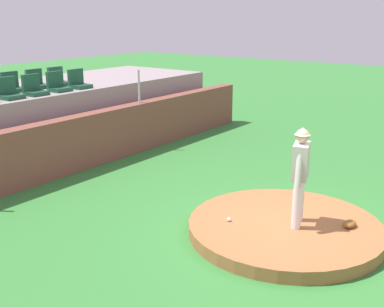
{
  "coord_description": "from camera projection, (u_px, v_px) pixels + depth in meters",
  "views": [
    {
      "loc": [
        -7.12,
        -3.25,
        3.69
      ],
      "look_at": [
        0.0,
        2.01,
        1.12
      ],
      "focal_mm": 44.97,
      "sensor_mm": 36.0,
      "label": 1
    }
  ],
  "objects": [
    {
      "name": "ground_plane",
      "position": [
        284.0,
        234.0,
        8.38
      ],
      "size": [
        60.0,
        60.0,
        0.0
      ],
      "primitive_type": "plane",
      "color": "#347C34"
    },
    {
      "name": "pitchers_mound",
      "position": [
        285.0,
        228.0,
        8.35
      ],
      "size": [
        3.35,
        3.35,
        0.22
      ],
      "primitive_type": "cylinder",
      "color": "#9E6439",
      "rests_on": "ground_plane"
    },
    {
      "name": "stadium_chair_7",
      "position": [
        12.0,
        85.0,
        12.2
      ],
      "size": [
        0.48,
        0.44,
        0.5
      ],
      "rotation": [
        0.0,
        0.0,
        3.14
      ],
      "color": "#1D4F37",
      "rests_on": "bleacher_platform"
    },
    {
      "name": "stadium_chair_2",
      "position": [
        34.0,
        89.0,
        11.68
      ],
      "size": [
        0.48,
        0.44,
        0.5
      ],
      "rotation": [
        0.0,
        0.0,
        3.14
      ],
      "color": "#1D4F37",
      "rests_on": "bleacher_platform"
    },
    {
      "name": "fence_post_right",
      "position": [
        139.0,
        86.0,
        13.15
      ],
      "size": [
        0.06,
        0.06,
        0.91
      ],
      "primitive_type": "cylinder",
      "color": "silver",
      "rests_on": "brick_barrier"
    },
    {
      "name": "stadium_chair_3",
      "position": [
        58.0,
        85.0,
        12.26
      ],
      "size": [
        0.48,
        0.44,
        0.5
      ],
      "rotation": [
        0.0,
        0.0,
        3.14
      ],
      "color": "#1D4F37",
      "rests_on": "bleacher_platform"
    },
    {
      "name": "stadium_chair_1",
      "position": [
        9.0,
        92.0,
        11.17
      ],
      "size": [
        0.48,
        0.44,
        0.5
      ],
      "rotation": [
        0.0,
        0.0,
        3.14
      ],
      "color": "#1D4F37",
      "rests_on": "bleacher_platform"
    },
    {
      "name": "pitcher",
      "position": [
        300.0,
        169.0,
        7.99
      ],
      "size": [
        0.74,
        0.38,
        1.71
      ],
      "rotation": [
        0.0,
        0.0,
        0.31
      ],
      "color": "white",
      "rests_on": "pitchers_mound"
    },
    {
      "name": "fielding_glove",
      "position": [
        350.0,
        224.0,
        8.14
      ],
      "size": [
        0.31,
        0.21,
        0.11
      ],
      "primitive_type": "ellipsoid",
      "rotation": [
        0.0,
        0.0,
        6.25
      ],
      "color": "brown",
      "rests_on": "pitchers_mound"
    },
    {
      "name": "baseball",
      "position": [
        229.0,
        219.0,
        8.36
      ],
      "size": [
        0.07,
        0.07,
        0.07
      ],
      "primitive_type": "sphere",
      "color": "white",
      "rests_on": "pitchers_mound"
    },
    {
      "name": "bleacher_platform",
      "position": [
        10.0,
        124.0,
        12.7
      ],
      "size": [
        12.76,
        3.49,
        1.79
      ],
      "primitive_type": "cube",
      "color": "gray",
      "rests_on": "ground_plane"
    },
    {
      "name": "brick_barrier",
      "position": [
        67.0,
        146.0,
        11.46
      ],
      "size": [
        14.33,
        0.4,
        1.33
      ],
      "primitive_type": "cube",
      "color": "brown",
      "rests_on": "ground_plane"
    },
    {
      "name": "stadium_chair_8",
      "position": [
        37.0,
        82.0,
        12.77
      ],
      "size": [
        0.48,
        0.44,
        0.5
      ],
      "rotation": [
        0.0,
        0.0,
        3.14
      ],
      "color": "#1D4F37",
      "rests_on": "bleacher_platform"
    },
    {
      "name": "stadium_chair_4",
      "position": [
        78.0,
        82.0,
        12.78
      ],
      "size": [
        0.48,
        0.44,
        0.5
      ],
      "rotation": [
        0.0,
        0.0,
        3.14
      ],
      "color": "#1D4F37",
      "rests_on": "bleacher_platform"
    },
    {
      "name": "stadium_chair_9",
      "position": [
        58.0,
        80.0,
        13.3
      ],
      "size": [
        0.48,
        0.44,
        0.5
      ],
      "rotation": [
        0.0,
        0.0,
        3.14
      ],
      "color": "#1D4F37",
      "rests_on": "bleacher_platform"
    }
  ]
}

